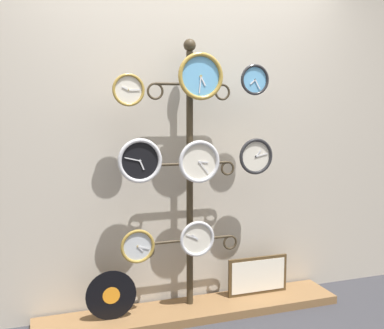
{
  "coord_description": "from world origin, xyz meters",
  "views": [
    {
      "loc": [
        -0.99,
        -2.56,
        1.45
      ],
      "look_at": [
        0.0,
        0.36,
        1.09
      ],
      "focal_mm": 42.0,
      "sensor_mm": 36.0,
      "label": 1
    }
  ],
  "objects": [
    {
      "name": "clock_top_center",
      "position": [
        0.05,
        0.32,
        1.69
      ],
      "size": [
        0.32,
        0.04,
        0.32
      ],
      "color": "#60A8DB"
    },
    {
      "name": "clock_top_right",
      "position": [
        0.44,
        0.31,
        1.67
      ],
      "size": [
        0.22,
        0.04,
        0.22
      ],
      "color": "#60A8DB"
    },
    {
      "name": "clock_bottom_center",
      "position": [
        0.02,
        0.3,
        0.57
      ],
      "size": [
        0.25,
        0.04,
        0.25
      ],
      "color": "silver"
    },
    {
      "name": "clock_middle_center",
      "position": [
        0.03,
        0.3,
        1.11
      ],
      "size": [
        0.29,
        0.04,
        0.29
      ],
      "color": "silver"
    },
    {
      "name": "picture_frame",
      "position": [
        0.55,
        0.41,
        0.21
      ],
      "size": [
        0.49,
        0.02,
        0.29
      ],
      "color": "#4C381E",
      "rests_on": "low_shelf"
    },
    {
      "name": "vinyl_record",
      "position": [
        -0.58,
        0.33,
        0.23
      ],
      "size": [
        0.34,
        0.01,
        0.34
      ],
      "color": "black",
      "rests_on": "low_shelf"
    },
    {
      "name": "low_shelf",
      "position": [
        0.0,
        0.35,
        0.03
      ],
      "size": [
        2.2,
        0.36,
        0.06
      ],
      "color": "brown",
      "rests_on": "ground_plane"
    },
    {
      "name": "clock_bottom_left",
      "position": [
        -0.4,
        0.32,
        0.56
      ],
      "size": [
        0.23,
        0.04,
        0.23
      ],
      "color": "silver"
    },
    {
      "name": "clock_top_left",
      "position": [
        -0.44,
        0.34,
        1.59
      ],
      "size": [
        0.21,
        0.04,
        0.21
      ],
      "color": "silver"
    },
    {
      "name": "shop_wall",
      "position": [
        0.0,
        0.57,
        1.4
      ],
      "size": [
        4.4,
        0.04,
        2.8
      ],
      "color": "#BCB2A3",
      "rests_on": "ground_plane"
    },
    {
      "name": "clock_middle_right",
      "position": [
        0.47,
        0.32,
        1.13
      ],
      "size": [
        0.26,
        0.04,
        0.26
      ],
      "color": "silver"
    },
    {
      "name": "clock_middle_left",
      "position": [
        -0.38,
        0.31,
        1.13
      ],
      "size": [
        0.3,
        0.04,
        0.3
      ],
      "color": "black"
    },
    {
      "name": "display_stand",
      "position": [
        0.0,
        0.41,
        0.73
      ],
      "size": [
        0.74,
        0.39,
        1.95
      ],
      "color": "#382D1E",
      "rests_on": "ground_plane"
    }
  ]
}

